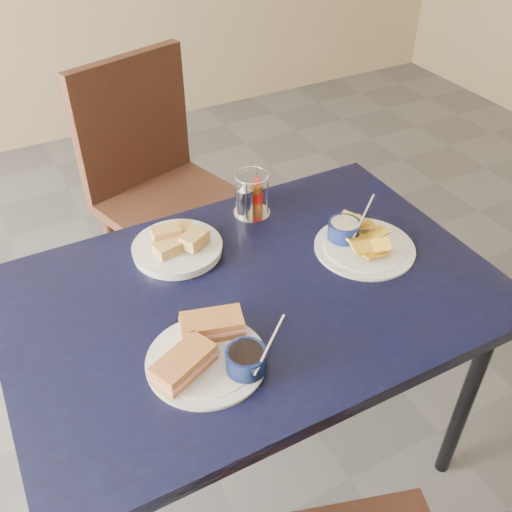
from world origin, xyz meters
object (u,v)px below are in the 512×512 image
chair_far (162,174)px  bread_basket (177,246)px  sandwich_plate (210,352)px  dining_table (253,309)px  plantain_plate (358,240)px  condiment_caddy (250,198)px

chair_far → bread_basket: size_ratio=4.23×
chair_far → sandwich_plate: size_ratio=3.37×
dining_table → chair_far: bearing=84.5°
plantain_plate → bread_basket: (-0.45, 0.21, 0.00)m
chair_far → bread_basket: (-0.20, -0.69, 0.19)m
dining_table → bread_basket: size_ratio=5.10×
chair_far → sandwich_plate: bearing=-104.4°
dining_table → sandwich_plate: 0.26m
dining_table → plantain_plate: (0.34, 0.03, 0.08)m
chair_far → condiment_caddy: bearing=-84.2°
chair_far → plantain_plate: bearing=-74.3°
bread_basket → chair_far: bearing=74.1°
plantain_plate → chair_far: bearing=105.7°
condiment_caddy → chair_far: bearing=95.8°
sandwich_plate → plantain_plate: (0.53, 0.18, -0.01)m
dining_table → chair_far: 0.93m
dining_table → sandwich_plate: (-0.19, -0.16, 0.09)m
sandwich_plate → plantain_plate: bearing=19.1°
condiment_caddy → sandwich_plate: bearing=-126.4°
sandwich_plate → condiment_caddy: bearing=53.6°
dining_table → condiment_caddy: (0.15, 0.30, 0.12)m
bread_basket → condiment_caddy: size_ratio=1.76×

